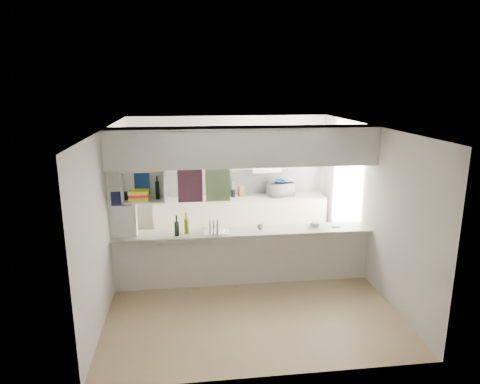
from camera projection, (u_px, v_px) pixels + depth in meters
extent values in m
plane|color=tan|center=(244.00, 282.00, 7.20)|extent=(4.80, 4.80, 0.00)
plane|color=white|center=(244.00, 127.00, 6.56)|extent=(4.80, 4.80, 0.00)
plane|color=silver|center=(229.00, 177.00, 9.18)|extent=(4.20, 0.00, 4.20)
plane|color=silver|center=(110.00, 213.00, 6.63)|extent=(0.00, 4.80, 4.80)
plane|color=silver|center=(369.00, 204.00, 7.13)|extent=(0.00, 4.80, 4.80)
cube|color=silver|center=(244.00, 258.00, 7.09)|extent=(4.20, 0.15, 0.88)
cube|color=beige|center=(244.00, 232.00, 6.98)|extent=(4.20, 0.50, 0.04)
cube|color=white|center=(244.00, 146.00, 6.63)|extent=(4.20, 0.50, 0.60)
cube|color=silver|center=(123.00, 213.00, 6.65)|extent=(0.40, 0.18, 2.60)
cube|color=#191E4C|center=(121.00, 199.00, 6.50)|extent=(0.30, 0.01, 0.22)
cube|color=white|center=(122.00, 213.00, 6.55)|extent=(0.30, 0.01, 0.24)
cube|color=#32162B|center=(190.00, 184.00, 6.89)|extent=(0.40, 0.02, 0.62)
cube|color=teal|center=(218.00, 183.00, 6.95)|extent=(0.40, 0.02, 0.62)
cube|color=white|center=(145.00, 200.00, 6.54)|extent=(0.65, 0.35, 0.02)
cube|color=white|center=(143.00, 170.00, 6.43)|extent=(0.65, 0.35, 0.02)
cube|color=white|center=(145.00, 183.00, 6.64)|extent=(0.65, 0.02, 0.50)
cube|color=white|center=(123.00, 186.00, 6.45)|extent=(0.02, 0.35, 0.50)
cube|color=white|center=(165.00, 185.00, 6.52)|extent=(0.02, 0.35, 0.50)
cube|color=yellow|center=(139.00, 198.00, 6.52)|extent=(0.30, 0.24, 0.05)
cube|color=red|center=(139.00, 195.00, 6.51)|extent=(0.28, 0.22, 0.05)
cube|color=yellow|center=(139.00, 192.00, 6.50)|extent=(0.30, 0.24, 0.05)
cube|color=navy|center=(141.00, 183.00, 6.60)|extent=(0.26, 0.02, 0.34)
cylinder|color=black|center=(157.00, 190.00, 6.53)|extent=(0.06, 0.06, 0.28)
cube|color=beige|center=(240.00, 218.00, 9.13)|extent=(3.60, 0.60, 0.90)
cube|color=beige|center=(240.00, 198.00, 9.02)|extent=(3.60, 0.63, 0.03)
cube|color=silver|center=(239.00, 180.00, 9.21)|extent=(3.60, 0.03, 0.60)
cube|color=beige|center=(230.00, 151.00, 8.88)|extent=(2.62, 0.34, 0.72)
cube|color=white|center=(266.00, 170.00, 9.00)|extent=(0.60, 0.46, 0.12)
cube|color=silver|center=(268.00, 174.00, 8.79)|extent=(0.60, 0.02, 0.05)
imported|color=white|center=(280.00, 189.00, 9.11)|extent=(0.60, 0.48, 0.29)
imported|color=navy|center=(279.00, 181.00, 9.05)|extent=(0.23, 0.23, 0.06)
cube|color=silver|center=(216.00, 232.00, 6.89)|extent=(0.42, 0.32, 0.01)
cylinder|color=white|center=(210.00, 226.00, 6.85)|extent=(0.02, 0.21, 0.21)
cylinder|color=white|center=(214.00, 225.00, 6.86)|extent=(0.02, 0.21, 0.21)
cylinder|color=white|center=(218.00, 225.00, 6.87)|extent=(0.02, 0.21, 0.21)
imported|color=white|center=(260.00, 227.00, 6.97)|extent=(0.12, 0.12, 0.09)
cylinder|color=black|center=(177.00, 229.00, 6.71)|extent=(0.07, 0.07, 0.23)
cylinder|color=black|center=(176.00, 219.00, 6.67)|extent=(0.03, 0.03, 0.10)
cylinder|color=#899C1A|center=(186.00, 226.00, 6.80)|extent=(0.07, 0.07, 0.24)
cylinder|color=#899C1A|center=(186.00, 216.00, 6.76)|extent=(0.03, 0.03, 0.10)
cylinder|color=silver|center=(315.00, 224.00, 7.16)|extent=(0.16, 0.16, 0.08)
cube|color=black|center=(336.00, 227.00, 7.14)|extent=(0.14, 0.07, 0.01)
cylinder|color=black|center=(233.00, 193.00, 9.03)|extent=(0.11, 0.11, 0.15)
cube|color=brown|center=(241.00, 191.00, 9.07)|extent=(0.13, 0.12, 0.21)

